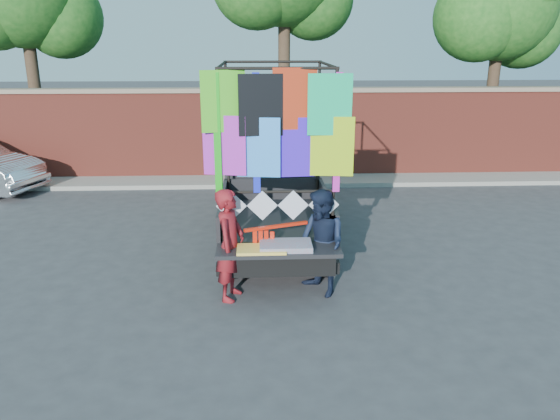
{
  "coord_description": "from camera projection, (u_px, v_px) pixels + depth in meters",
  "views": [
    {
      "loc": [
        0.12,
        -8.82,
        3.98
      ],
      "look_at": [
        0.51,
        -0.14,
        1.22
      ],
      "focal_mm": 35.0,
      "sensor_mm": 36.0,
      "label": 1
    }
  ],
  "objects": [
    {
      "name": "woman",
      "position": [
        230.0,
        245.0,
        8.48
      ],
      "size": [
        0.59,
        0.75,
        1.79
      ],
      "primitive_type": "imported",
      "rotation": [
        0.0,
        0.0,
        1.3
      ],
      "color": "maroon",
      "rests_on": "ground"
    },
    {
      "name": "tree_right",
      "position": [
        503.0,
        10.0,
        16.21
      ],
      "size": [
        4.2,
        3.3,
        6.62
      ],
      "color": "#38281C",
      "rests_on": "ground"
    },
    {
      "name": "brick_wall",
      "position": [
        252.0,
        133.0,
        15.86
      ],
      "size": [
        30.0,
        0.45,
        2.61
      ],
      "color": "#993A2C",
      "rests_on": "ground"
    },
    {
      "name": "ground",
      "position": [
        251.0,
        274.0,
        9.59
      ],
      "size": [
        90.0,
        90.0,
        0.0
      ],
      "primitive_type": "plane",
      "color": "#38383A",
      "rests_on": "ground"
    },
    {
      "name": "pickup_truck",
      "position": [
        272.0,
        192.0,
        11.37
      ],
      "size": [
        2.26,
        5.68,
        3.57
      ],
      "color": "black",
      "rests_on": "ground"
    },
    {
      "name": "streamer_bundle",
      "position": [
        269.0,
        239.0,
        8.52
      ],
      "size": [
        1.01,
        0.4,
        0.72
      ],
      "color": "red",
      "rests_on": "ground"
    },
    {
      "name": "curb",
      "position": [
        252.0,
        181.0,
        15.58
      ],
      "size": [
        30.0,
        1.2,
        0.12
      ],
      "primitive_type": "cube",
      "color": "gray",
      "rests_on": "ground"
    },
    {
      "name": "man",
      "position": [
        321.0,
        243.0,
        8.64
      ],
      "size": [
        1.0,
        1.06,
        1.73
      ],
      "primitive_type": "imported",
      "rotation": [
        0.0,
        0.0,
        -1.02
      ],
      "color": "#151E35",
      "rests_on": "ground"
    }
  ]
}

